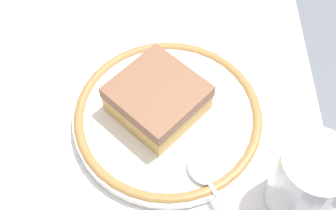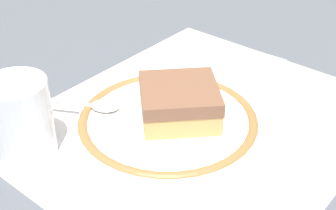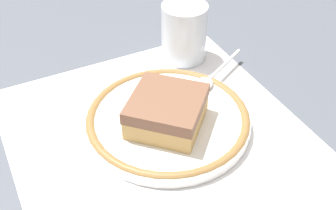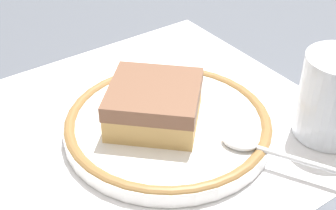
# 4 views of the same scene
# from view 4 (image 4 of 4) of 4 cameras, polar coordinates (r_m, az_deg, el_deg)

# --- Properties ---
(ground_plane) EXTENTS (2.40, 2.40, 0.00)m
(ground_plane) POSITION_cam_4_polar(r_m,az_deg,el_deg) (0.54, -4.45, -3.50)
(ground_plane) COLOR #4C515B
(placemat) EXTENTS (0.44, 0.38, 0.00)m
(placemat) POSITION_cam_4_polar(r_m,az_deg,el_deg) (0.54, -4.45, -3.44)
(placemat) COLOR white
(placemat) RESTS_ON ground_plane
(plate) EXTENTS (0.22, 0.22, 0.02)m
(plate) POSITION_cam_4_polar(r_m,az_deg,el_deg) (0.53, 0.00, -2.26)
(plate) COLOR white
(plate) RESTS_ON placemat
(cake_slice) EXTENTS (0.13, 0.13, 0.04)m
(cake_slice) POSITION_cam_4_polar(r_m,az_deg,el_deg) (0.51, -1.58, 0.12)
(cake_slice) COLOR tan
(cake_slice) RESTS_ON plate
(spoon) EXTENTS (0.08, 0.12, 0.01)m
(spoon) POSITION_cam_4_polar(r_m,az_deg,el_deg) (0.50, 9.94, -4.64)
(spoon) COLOR silver
(spoon) RESTS_ON plate
(cup) EXTENTS (0.07, 0.07, 0.09)m
(cup) POSITION_cam_4_polar(r_m,az_deg,el_deg) (0.54, 18.47, 0.39)
(cup) COLOR silver
(cup) RESTS_ON placemat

